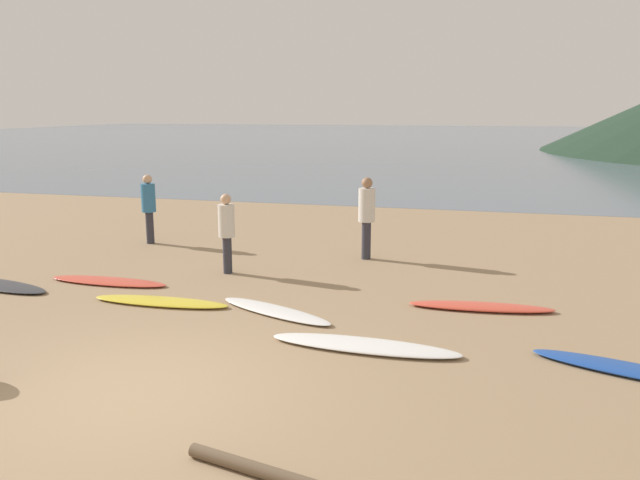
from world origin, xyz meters
name	(u,v)px	position (x,y,z in m)	size (l,w,h in m)	color
ground_plane	(336,235)	(0.00, 10.00, -0.10)	(120.00, 120.00, 0.20)	#997C5B
ocean_water	(453,138)	(0.00, 64.38, 0.00)	(140.00, 100.00, 0.01)	slate
surfboard_2	(108,281)	(-2.93, 4.05, 0.04)	(2.36, 0.53, 0.08)	#D84C38
surfboard_3	(161,301)	(-1.36, 3.15, 0.04)	(2.38, 0.51, 0.08)	yellow
surfboard_4	(275,311)	(0.63, 3.17, 0.04)	(2.21, 0.47, 0.08)	white
surfboard_5	(364,345)	(2.28, 2.05, 0.05)	(2.61, 0.57, 0.09)	white
surfboard_6	(481,307)	(3.78, 4.20, 0.05)	(2.30, 0.46, 0.09)	#D84C38
surfboard_7	(632,370)	(5.60, 2.07, 0.04)	(2.39, 0.48, 0.09)	#1E479E
person_0	(149,203)	(-3.96, 7.43, 0.97)	(0.33, 0.33, 1.65)	#2D2D38
person_1	(367,211)	(1.33, 7.17, 1.04)	(0.35, 0.35, 1.76)	#2D2D38
person_2	(227,227)	(-1.07, 5.29, 0.93)	(0.32, 0.32, 1.57)	#2D2D38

